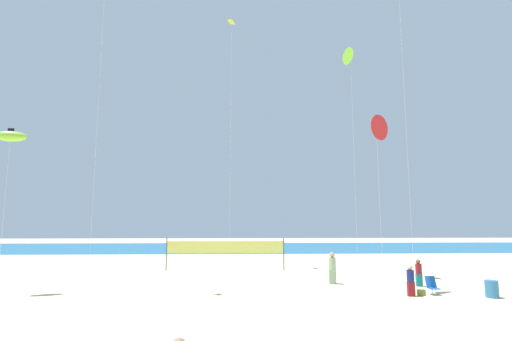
{
  "coord_description": "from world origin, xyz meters",
  "views": [
    {
      "loc": [
        0.11,
        -17.61,
        3.8
      ],
      "look_at": [
        1.15,
        11.22,
        7.59
      ],
      "focal_mm": 26.22,
      "sensor_mm": 36.0,
      "label": 1
    }
  ],
  "objects_px": {
    "trash_barrel": "(492,289)",
    "kite_yellow_diamond": "(232,27)",
    "kite_lime_delta": "(351,57)",
    "beach_handbag": "(421,293)",
    "kite_lime_inflatable": "(10,136)",
    "kite_red_delta": "(376,128)",
    "beachgoer_sage_shirt": "(332,267)",
    "beachgoer_maroon_shirt": "(419,272)",
    "volleyball_net": "(225,248)",
    "beachgoer_navy_shirt": "(411,279)",
    "folding_beach_chair": "(432,285)"
  },
  "relations": [
    {
      "from": "kite_yellow_diamond",
      "to": "kite_lime_delta",
      "type": "distance_m",
      "value": 11.35
    },
    {
      "from": "volleyball_net",
      "to": "kite_lime_delta",
      "type": "bearing_deg",
      "value": -21.27
    },
    {
      "from": "beach_handbag",
      "to": "kite_red_delta",
      "type": "relative_size",
      "value": 0.04
    },
    {
      "from": "beachgoer_maroon_shirt",
      "to": "volleyball_net",
      "type": "height_order",
      "value": "volleyball_net"
    },
    {
      "from": "kite_lime_inflatable",
      "to": "kite_red_delta",
      "type": "relative_size",
      "value": 0.9
    },
    {
      "from": "folding_beach_chair",
      "to": "trash_barrel",
      "type": "height_order",
      "value": "folding_beach_chair"
    },
    {
      "from": "trash_barrel",
      "to": "kite_yellow_diamond",
      "type": "height_order",
      "value": "kite_yellow_diamond"
    },
    {
      "from": "beachgoer_navy_shirt",
      "to": "kite_lime_inflatable",
      "type": "height_order",
      "value": "kite_lime_inflatable"
    },
    {
      "from": "folding_beach_chair",
      "to": "kite_red_delta",
      "type": "xyz_separation_m",
      "value": [
        -2.23,
        0.85,
        8.44
      ]
    },
    {
      "from": "beachgoer_navy_shirt",
      "to": "kite_lime_inflatable",
      "type": "distance_m",
      "value": 22.37
    },
    {
      "from": "beachgoer_sage_shirt",
      "to": "kite_yellow_diamond",
      "type": "relative_size",
      "value": 0.09
    },
    {
      "from": "beachgoer_sage_shirt",
      "to": "trash_barrel",
      "type": "bearing_deg",
      "value": 168.39
    },
    {
      "from": "kite_lime_delta",
      "to": "kite_lime_inflatable",
      "type": "bearing_deg",
      "value": -166.04
    },
    {
      "from": "beach_handbag",
      "to": "kite_lime_inflatable",
      "type": "xyz_separation_m",
      "value": [
        -21.62,
        1.16,
        8.12
      ]
    },
    {
      "from": "beachgoer_navy_shirt",
      "to": "beach_handbag",
      "type": "bearing_deg",
      "value": -160.73
    },
    {
      "from": "beachgoer_maroon_shirt",
      "to": "trash_barrel",
      "type": "relative_size",
      "value": 1.85
    },
    {
      "from": "trash_barrel",
      "to": "kite_red_delta",
      "type": "distance_m",
      "value": 9.89
    },
    {
      "from": "beachgoer_sage_shirt",
      "to": "kite_lime_delta",
      "type": "bearing_deg",
      "value": -112.18
    },
    {
      "from": "beachgoer_sage_shirt",
      "to": "trash_barrel",
      "type": "height_order",
      "value": "beachgoer_sage_shirt"
    },
    {
      "from": "beachgoer_sage_shirt",
      "to": "trash_barrel",
      "type": "xyz_separation_m",
      "value": [
        6.88,
        -4.21,
        -0.58
      ]
    },
    {
      "from": "beachgoer_maroon_shirt",
      "to": "kite_yellow_diamond",
      "type": "height_order",
      "value": "kite_yellow_diamond"
    },
    {
      "from": "beachgoer_maroon_shirt",
      "to": "volleyball_net",
      "type": "xyz_separation_m",
      "value": [
        -11.46,
        7.11,
        0.83
      ]
    },
    {
      "from": "volleyball_net",
      "to": "kite_yellow_diamond",
      "type": "xyz_separation_m",
      "value": [
        0.29,
        1.78,
        18.75
      ]
    },
    {
      "from": "kite_yellow_diamond",
      "to": "volleyball_net",
      "type": "bearing_deg",
      "value": -99.11
    },
    {
      "from": "folding_beach_chair",
      "to": "beach_handbag",
      "type": "xyz_separation_m",
      "value": [
        -0.74,
        -0.32,
        -0.31
      ]
    },
    {
      "from": "beachgoer_navy_shirt",
      "to": "beach_handbag",
      "type": "height_order",
      "value": "beachgoer_navy_shirt"
    },
    {
      "from": "kite_yellow_diamond",
      "to": "kite_red_delta",
      "type": "relative_size",
      "value": 2.19
    },
    {
      "from": "folding_beach_chair",
      "to": "kite_lime_delta",
      "type": "xyz_separation_m",
      "value": [
        -2.02,
        5.9,
        14.97
      ]
    },
    {
      "from": "beachgoer_maroon_shirt",
      "to": "kite_lime_inflatable",
      "type": "height_order",
      "value": "kite_lime_inflatable"
    },
    {
      "from": "trash_barrel",
      "to": "kite_lime_delta",
      "type": "distance_m",
      "value": 17.11
    },
    {
      "from": "folding_beach_chair",
      "to": "kite_red_delta",
      "type": "relative_size",
      "value": 0.09
    },
    {
      "from": "volleyball_net",
      "to": "kite_yellow_diamond",
      "type": "relative_size",
      "value": 0.42
    },
    {
      "from": "beachgoer_sage_shirt",
      "to": "kite_lime_inflatable",
      "type": "height_order",
      "value": "kite_lime_inflatable"
    },
    {
      "from": "beachgoer_sage_shirt",
      "to": "kite_red_delta",
      "type": "relative_size",
      "value": 0.19
    },
    {
      "from": "volleyball_net",
      "to": "beach_handbag",
      "type": "relative_size",
      "value": 23.78
    },
    {
      "from": "beachgoer_sage_shirt",
      "to": "volleyball_net",
      "type": "height_order",
      "value": "volleyball_net"
    },
    {
      "from": "kite_lime_delta",
      "to": "folding_beach_chair",
      "type": "bearing_deg",
      "value": -71.07
    },
    {
      "from": "kite_lime_inflatable",
      "to": "kite_red_delta",
      "type": "distance_m",
      "value": 20.14
    },
    {
      "from": "beachgoer_maroon_shirt",
      "to": "folding_beach_chair",
      "type": "bearing_deg",
      "value": 63.2
    },
    {
      "from": "kite_yellow_diamond",
      "to": "kite_red_delta",
      "type": "xyz_separation_m",
      "value": [
        8.52,
        -10.34,
        -11.49
      ]
    },
    {
      "from": "beach_handbag",
      "to": "kite_lime_delta",
      "type": "relative_size",
      "value": 0.02
    },
    {
      "from": "kite_yellow_diamond",
      "to": "kite_red_delta",
      "type": "height_order",
      "value": "kite_yellow_diamond"
    },
    {
      "from": "beachgoer_maroon_shirt",
      "to": "kite_lime_delta",
      "type": "xyz_separation_m",
      "value": [
        -2.44,
        3.6,
        14.62
      ]
    },
    {
      "from": "kite_yellow_diamond",
      "to": "kite_red_delta",
      "type": "bearing_deg",
      "value": -50.5
    },
    {
      "from": "kite_lime_inflatable",
      "to": "beach_handbag",
      "type": "bearing_deg",
      "value": -3.07
    },
    {
      "from": "volleyball_net",
      "to": "kite_red_delta",
      "type": "bearing_deg",
      "value": -44.18
    },
    {
      "from": "beachgoer_maroon_shirt",
      "to": "beachgoer_sage_shirt",
      "type": "bearing_deg",
      "value": -28.27
    },
    {
      "from": "volleyball_net",
      "to": "kite_lime_inflatable",
      "type": "distance_m",
      "value": 15.67
    },
    {
      "from": "trash_barrel",
      "to": "volleyball_net",
      "type": "height_order",
      "value": "volleyball_net"
    },
    {
      "from": "beachgoer_navy_shirt",
      "to": "kite_yellow_diamond",
      "type": "bearing_deg",
      "value": -44.72
    }
  ]
}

